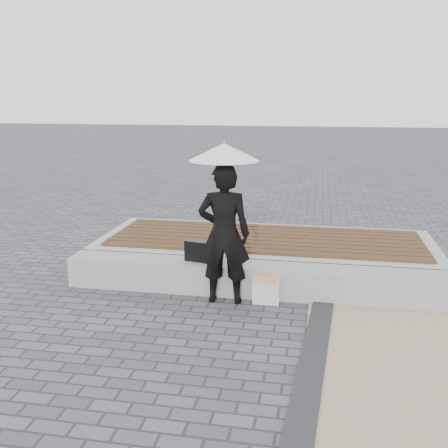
# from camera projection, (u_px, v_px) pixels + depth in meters

# --- Properties ---
(ground) EXTENTS (80.00, 80.00, 0.00)m
(ground) POSITION_uv_depth(u_px,v_px,m) (235.00, 351.00, 5.21)
(ground) COLOR #515157
(ground) RESTS_ON ground
(edging_band) EXTENTS (0.61, 5.20, 0.04)m
(edging_band) POSITION_uv_depth(u_px,v_px,m) (308.00, 383.00, 4.59)
(edging_band) COLOR #2B2A2D
(edging_band) RESTS_ON ground
(seating_ledge) EXTENTS (5.00, 0.45, 0.40)m
(seating_ledge) POSITION_uv_depth(u_px,v_px,m) (255.00, 279.00, 6.69)
(seating_ledge) COLOR gray
(seating_ledge) RESTS_ON ground
(timber_platform) EXTENTS (5.00, 2.00, 0.40)m
(timber_platform) POSITION_uv_depth(u_px,v_px,m) (265.00, 252.00, 7.83)
(timber_platform) COLOR #AEADA8
(timber_platform) RESTS_ON ground
(timber_decking) EXTENTS (4.60, 1.60, 0.04)m
(timber_decking) POSITION_uv_depth(u_px,v_px,m) (265.00, 238.00, 7.78)
(timber_decking) COLOR #502F1C
(timber_decking) RESTS_ON timber_platform
(woman) EXTENTS (0.67, 0.47, 1.75)m
(woman) POSITION_uv_depth(u_px,v_px,m) (224.00, 234.00, 6.27)
(woman) COLOR black
(woman) RESTS_ON ground
(parasol) EXTENTS (0.84, 0.84, 1.07)m
(parasol) POSITION_uv_depth(u_px,v_px,m) (224.00, 152.00, 6.03)
(parasol) COLOR #B6B5BB
(parasol) RESTS_ON ground
(handbag) EXTENTS (0.41, 0.22, 0.27)m
(handbag) POSITION_uv_depth(u_px,v_px,m) (200.00, 251.00, 6.74)
(handbag) COLOR black
(handbag) RESTS_ON seating_ledge
(canvas_tote) EXTENTS (0.33, 0.15, 0.35)m
(canvas_tote) POSITION_uv_depth(u_px,v_px,m) (266.00, 290.00, 6.38)
(canvas_tote) COLOR silver
(canvas_tote) RESTS_ON ground
(magazine) EXTENTS (0.33, 0.28, 0.01)m
(magazine) POSITION_uv_depth(u_px,v_px,m) (266.00, 278.00, 6.28)
(magazine) COLOR #EA3B50
(magazine) RESTS_ON canvas_tote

